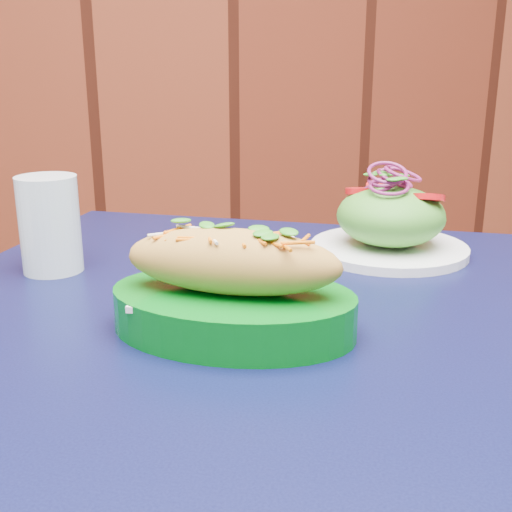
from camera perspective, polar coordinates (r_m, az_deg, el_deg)
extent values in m
cube|color=black|center=(0.67, 0.80, -6.45)|extent=(1.04, 1.04, 0.03)
cylinder|color=black|center=(1.22, -11.56, -15.12)|extent=(0.04, 0.04, 0.72)
cube|color=white|center=(0.61, -2.08, -3.52)|extent=(0.20, 0.15, 0.01)
ellipsoid|color=gold|center=(0.60, -2.11, -0.48)|extent=(0.22, 0.15, 0.06)
cylinder|color=white|center=(0.89, 11.71, 0.64)|extent=(0.21, 0.21, 0.01)
ellipsoid|color=#4C992D|center=(0.88, 11.88, 3.50)|extent=(0.14, 0.14, 0.08)
cylinder|color=red|center=(0.86, 15.10, 5.35)|extent=(0.04, 0.04, 0.01)
cylinder|color=red|center=(0.89, 9.32, 6.06)|extent=(0.04, 0.04, 0.01)
cylinder|color=red|center=(0.91, 11.08, 6.26)|extent=(0.04, 0.04, 0.01)
torus|color=#7C1B58|center=(0.87, 12.06, 6.36)|extent=(0.05, 0.05, 0.00)
torus|color=#7C1B58|center=(0.87, 12.08, 6.62)|extent=(0.05, 0.05, 0.00)
torus|color=#7C1B58|center=(0.87, 12.09, 6.88)|extent=(0.05, 0.05, 0.00)
torus|color=#7C1B58|center=(0.87, 12.11, 7.14)|extent=(0.05, 0.05, 0.00)
torus|color=#7C1B58|center=(0.87, 12.13, 7.40)|extent=(0.05, 0.05, 0.00)
torus|color=#7C1B58|center=(0.87, 12.14, 7.66)|extent=(0.05, 0.05, 0.00)
cylinder|color=silver|center=(0.82, -17.86, 2.69)|extent=(0.07, 0.07, 0.12)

